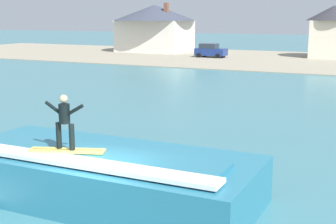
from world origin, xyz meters
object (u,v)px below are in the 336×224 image
at_px(wave_crest, 103,175).
at_px(house_with_chimney, 155,25).
at_px(surfer, 64,119).
at_px(house_small_cottage, 333,29).
at_px(surfboard, 67,151).
at_px(car_near_shore, 211,51).

height_order(wave_crest, house_with_chimney, house_with_chimney).
xyz_separation_m(surfer, house_small_cottage, (0.81, 54.43, 1.21)).
height_order(surfboard, house_small_cottage, house_small_cottage).
relative_size(wave_crest, house_with_chimney, 0.76).
distance_m(car_near_shore, house_small_cottage, 15.89).
xyz_separation_m(car_near_shore, house_with_chimney, (-11.16, 5.90, 3.13)).
distance_m(wave_crest, surfer, 2.08).
xyz_separation_m(surfboard, house_with_chimney, (-24.73, 54.08, 2.47)).
height_order(car_near_shore, house_small_cottage, house_small_cottage).
relative_size(wave_crest, house_small_cottage, 1.30).
bearing_deg(house_with_chimney, surfboard, -65.43).
bearing_deg(wave_crest, surfboard, -135.41).
relative_size(surfboard, house_small_cottage, 0.31).
xyz_separation_m(wave_crest, surfboard, (-0.73, -0.72, 0.87)).
bearing_deg(surfboard, house_small_cottage, 89.21).
xyz_separation_m(surfboard, surfer, (-0.06, 0.03, 0.93)).
bearing_deg(house_with_chimney, surfer, -65.47).
relative_size(surfer, house_small_cottage, 0.22).
relative_size(surfer, house_with_chimney, 0.13).
relative_size(surfboard, car_near_shore, 0.56).
bearing_deg(house_small_cottage, house_with_chimney, -179.15).
bearing_deg(house_small_cottage, wave_crest, -90.03).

